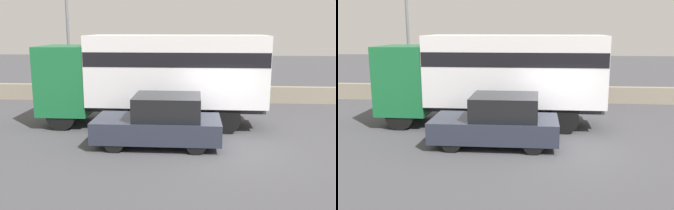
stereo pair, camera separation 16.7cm
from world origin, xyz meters
The scene contains 5 objects.
ground_plane centered at (0.00, 0.00, 0.00)m, with size 80.00×80.00×0.00m, color #47474C.
stone_wall_backdrop centered at (0.00, 7.52, 0.41)m, with size 60.00×0.35×0.81m.
street_lamp centered at (-6.93, 6.66, 4.31)m, with size 0.56×0.28×7.50m.
box_truck centered at (-2.28, 2.75, 2.04)m, with size 8.35×2.35×3.41m.
car_hatchback centered at (-1.89, 0.25, 0.78)m, with size 3.96×1.84×1.62m.
Camera 1 is at (-0.83, -11.13, 3.68)m, focal length 40.00 mm.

